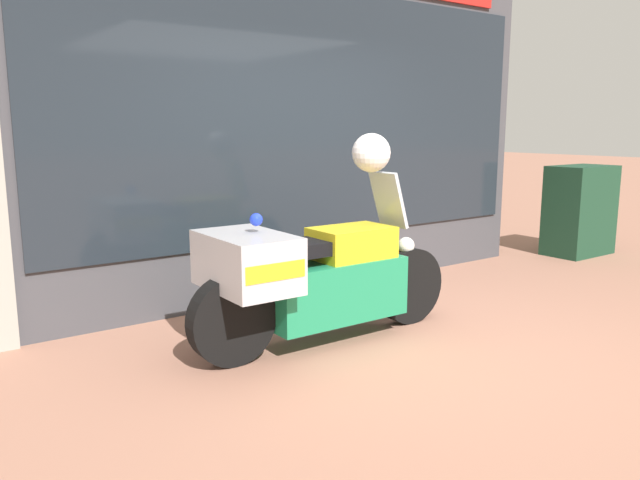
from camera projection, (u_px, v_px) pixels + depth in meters
The scene contains 6 objects.
ground_plane at pixel (424, 348), 4.60m from camera, with size 60.00×60.00×0.00m, color #9E6B56.
shop_building at pixel (243, 120), 5.68m from camera, with size 6.31×0.55×3.32m.
window_display at pixel (302, 241), 6.30m from camera, with size 5.12×0.30×1.99m.
paramedic_motorcycle at pixel (310, 277), 4.57m from camera, with size 2.27×0.78×1.27m.
utility_cabinet at pixel (580, 210), 7.90m from camera, with size 0.88×0.53×1.13m, color #193D28.
white_helmet at pixel (371, 153), 4.73m from camera, with size 0.29×0.29×0.29m, color white.
Camera 1 is at (-3.21, -3.09, 1.61)m, focal length 35.00 mm.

